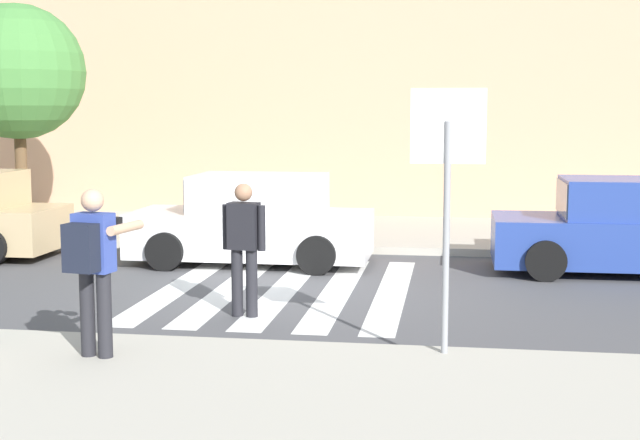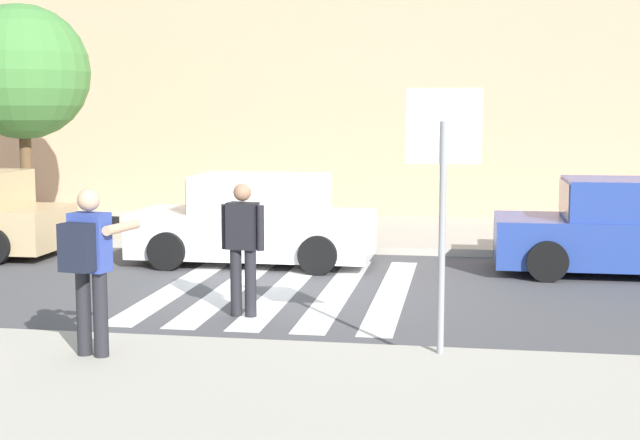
{
  "view_description": "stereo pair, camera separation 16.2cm",
  "coord_description": "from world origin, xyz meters",
  "px_view_note": "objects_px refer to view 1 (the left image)",
  "views": [
    {
      "loc": [
        2.47,
        -12.57,
        2.66
      ],
      "look_at": [
        0.6,
        -0.2,
        1.1
      ],
      "focal_mm": 50.0,
      "sensor_mm": 36.0,
      "label": 1
    },
    {
      "loc": [
        2.63,
        -12.54,
        2.66
      ],
      "look_at": [
        0.6,
        -0.2,
        1.1
      ],
      "focal_mm": 50.0,
      "sensor_mm": 36.0,
      "label": 2
    }
  ],
  "objects_px": {
    "pedestrian_crossing": "(244,242)",
    "street_tree_west": "(17,72)",
    "stop_sign": "(448,161)",
    "parked_car_white": "(254,222)",
    "photographer_with_backpack": "(93,258)",
    "parked_car_blue": "(624,229)"
  },
  "relations": [
    {
      "from": "parked_car_blue",
      "to": "street_tree_west",
      "type": "xyz_separation_m",
      "value": [
        -11.5,
        2.18,
        2.67
      ]
    },
    {
      "from": "pedestrian_crossing",
      "to": "parked_car_blue",
      "type": "xyz_separation_m",
      "value": [
        5.39,
        3.88,
        -0.25
      ]
    },
    {
      "from": "stop_sign",
      "to": "street_tree_west",
      "type": "relative_size",
      "value": 0.59
    },
    {
      "from": "parked_car_blue",
      "to": "street_tree_west",
      "type": "height_order",
      "value": "street_tree_west"
    },
    {
      "from": "parked_car_white",
      "to": "parked_car_blue",
      "type": "height_order",
      "value": "same"
    },
    {
      "from": "stop_sign",
      "to": "pedestrian_crossing",
      "type": "relative_size",
      "value": 1.58
    },
    {
      "from": "parked_car_white",
      "to": "street_tree_west",
      "type": "xyz_separation_m",
      "value": [
        -5.35,
        2.18,
        2.67
      ]
    },
    {
      "from": "street_tree_west",
      "to": "parked_car_white",
      "type": "bearing_deg",
      "value": -22.2
    },
    {
      "from": "stop_sign",
      "to": "street_tree_west",
      "type": "xyz_separation_m",
      "value": [
        -8.68,
        7.92,
        1.27
      ]
    },
    {
      "from": "stop_sign",
      "to": "street_tree_west",
      "type": "distance_m",
      "value": 11.82
    },
    {
      "from": "pedestrian_crossing",
      "to": "street_tree_west",
      "type": "bearing_deg",
      "value": 135.21
    },
    {
      "from": "stop_sign",
      "to": "photographer_with_backpack",
      "type": "xyz_separation_m",
      "value": [
        -3.53,
        -0.71,
        -0.96
      ]
    },
    {
      "from": "stop_sign",
      "to": "parked_car_white",
      "type": "height_order",
      "value": "stop_sign"
    },
    {
      "from": "parked_car_white",
      "to": "photographer_with_backpack",
      "type": "bearing_deg",
      "value": -91.69
    },
    {
      "from": "pedestrian_crossing",
      "to": "parked_car_white",
      "type": "height_order",
      "value": "pedestrian_crossing"
    },
    {
      "from": "pedestrian_crossing",
      "to": "parked_car_blue",
      "type": "relative_size",
      "value": 0.42
    },
    {
      "from": "photographer_with_backpack",
      "to": "parked_car_blue",
      "type": "bearing_deg",
      "value": 45.47
    },
    {
      "from": "photographer_with_backpack",
      "to": "parked_car_white",
      "type": "height_order",
      "value": "photographer_with_backpack"
    },
    {
      "from": "stop_sign",
      "to": "photographer_with_backpack",
      "type": "height_order",
      "value": "stop_sign"
    },
    {
      "from": "stop_sign",
      "to": "photographer_with_backpack",
      "type": "bearing_deg",
      "value": -168.58
    },
    {
      "from": "pedestrian_crossing",
      "to": "street_tree_west",
      "type": "xyz_separation_m",
      "value": [
        -6.11,
        6.06,
        2.42
      ]
    },
    {
      "from": "stop_sign",
      "to": "parked_car_blue",
      "type": "xyz_separation_m",
      "value": [
        2.81,
        5.73,
        -1.41
      ]
    }
  ]
}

